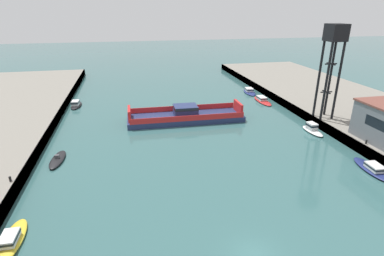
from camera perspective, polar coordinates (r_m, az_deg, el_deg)
ground_plane at (r=31.46m, az=11.55°, el=-22.28°), size 400.00×400.00×0.00m
chain_ferry at (r=62.19m, az=-1.22°, el=2.28°), size 23.53×7.18×3.30m
moored_boat_near_left at (r=60.71m, az=21.61°, el=-0.15°), size 2.17×5.67×1.72m
moored_boat_near_right at (r=36.32m, az=-30.74°, el=-17.52°), size 2.12×6.58×1.27m
moored_boat_mid_left at (r=84.67m, az=10.70°, el=6.80°), size 3.33×7.45×1.24m
moored_boat_mid_right at (r=50.35m, az=30.74°, el=-6.51°), size 2.96×7.41×1.22m
moored_boat_far_left at (r=50.42m, az=-23.88°, el=-5.40°), size 2.33×6.30×1.03m
moored_boat_far_right at (r=76.30m, az=-20.91°, el=4.18°), size 2.58×6.40×1.50m
moored_boat_upstream_b at (r=77.20m, az=13.03°, el=5.16°), size 2.48×8.32×1.18m
crane_tower at (r=61.69m, az=25.03°, el=13.63°), size 3.13×3.13×17.23m
bollard_left_far at (r=43.75m, az=-30.93°, el=-8.11°), size 0.32×0.32×0.71m
bollard_right_far at (r=54.73m, az=29.85°, el=-2.20°), size 0.32×0.32×0.71m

